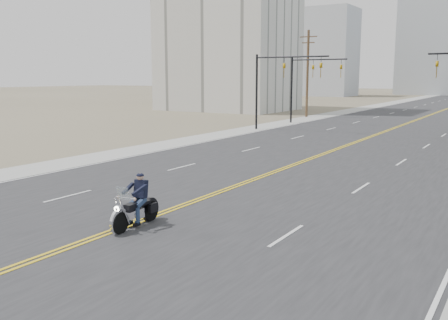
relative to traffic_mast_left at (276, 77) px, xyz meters
The scene contains 11 objects.
ground_plane 33.60m from the traffic_mast_left, 74.33° to the right, with size 400.00×400.00×0.00m, color #776D56.
road 39.36m from the traffic_mast_left, 76.71° to the left, with size 20.00×200.00×0.01m, color #303033.
sidewalk_left 38.40m from the traffic_mast_left, 93.80° to the left, with size 3.00×200.00×0.01m, color #A5A5A0.
traffic_mast_left is the anchor object (origin of this frame).
traffic_mast_far 8.01m from the traffic_mast_left, 92.40° to the left, with size 6.10×0.26×7.00m.
utility_pole_left 16.39m from the traffic_mast_left, 102.42° to the left, with size 2.20×0.30×10.50m.
apartment_block 31.50m from the traffic_mast_left, 129.59° to the left, with size 18.00×14.00×30.00m, color silver.
haze_bldg_a 87.20m from the traffic_mast_left, 107.41° to the left, with size 14.00×12.00×22.00m, color #B7BCC6.
haze_bldg_d 108.34m from the traffic_mast_left, 91.60° to the left, with size 20.00×15.00×26.00m, color #ADB2B7.
haze_bldg_f 106.28m from the traffic_mast_left, 112.71° to the left, with size 12.00×12.00×16.00m, color #ADB2B7.
motorcyclist 31.45m from the traffic_mast_left, 72.67° to the right, with size 0.98×2.29×1.79m, color black, non-canonical shape.
Camera 1 is at (11.25, -9.88, 4.98)m, focal length 40.00 mm.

